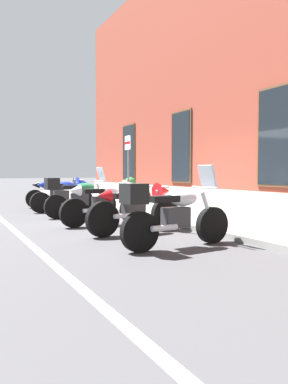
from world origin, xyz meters
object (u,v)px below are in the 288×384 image
object	(u,v)px
motorcycle_black_sport	(61,191)
motorcycle_silver_touring	(172,214)
barrel_planter	(130,193)
motorcycle_red_sport	(139,206)
parking_sign	(128,160)
motorcycle_blue_sport	(65,193)
motorcycle_green_touring	(77,197)
motorcycle_white_sport	(108,201)

from	to	relation	value
motorcycle_black_sport	motorcycle_silver_touring	xyz separation A→B (m)	(7.77, -0.32, 0.00)
motorcycle_silver_touring	barrel_planter	xyz separation A→B (m)	(-6.50, 2.39, -0.05)
motorcycle_red_sport	parking_sign	world-z (taller)	parking_sign
barrel_planter	parking_sign	bearing A→B (deg)	-30.71
motorcycle_black_sport	motorcycle_blue_sport	size ratio (longest dim) A/B	1.08
motorcycle_blue_sport	motorcycle_red_sport	world-z (taller)	motorcycle_blue_sport
motorcycle_red_sport	parking_sign	distance (m)	4.74
motorcycle_black_sport	motorcycle_green_touring	xyz separation A→B (m)	(3.18, -0.41, 0.01)
motorcycle_blue_sport	motorcycle_red_sport	distance (m)	4.67
motorcycle_green_touring	barrel_planter	xyz separation A→B (m)	(-1.91, 2.48, -0.06)
motorcycle_blue_sport	motorcycle_white_sport	bearing A→B (deg)	0.83
parking_sign	barrel_planter	distance (m)	1.34
motorcycle_white_sport	barrel_planter	size ratio (longest dim) A/B	2.30
barrel_planter	motorcycle_blue_sport	bearing A→B (deg)	-83.92
motorcycle_white_sport	motorcycle_red_sport	xyz separation A→B (m)	(1.37, 0.12, -0.01)
motorcycle_green_touring	motorcycle_silver_touring	distance (m)	4.59
motorcycle_green_touring	parking_sign	world-z (taller)	parking_sign
motorcycle_black_sport	parking_sign	world-z (taller)	parking_sign
motorcycle_green_touring	motorcycle_silver_touring	bearing A→B (deg)	1.14
motorcycle_white_sport	parking_sign	xyz separation A→B (m)	(-2.89, 1.90, 1.04)
motorcycle_red_sport	motorcycle_silver_touring	world-z (taller)	motorcycle_silver_touring
motorcycle_white_sport	motorcycle_red_sport	bearing A→B (deg)	4.84
motorcycle_white_sport	motorcycle_blue_sport	bearing A→B (deg)	-179.17
motorcycle_black_sport	motorcycle_silver_touring	size ratio (longest dim) A/B	1.06
motorcycle_green_touring	motorcycle_silver_touring	world-z (taller)	motorcycle_green_touring
motorcycle_black_sport	parking_sign	bearing A→B (deg)	41.09
parking_sign	motorcycle_silver_touring	bearing A→B (deg)	-18.91
parking_sign	barrel_planter	size ratio (longest dim) A/B	2.47
motorcycle_blue_sport	motorcycle_white_sport	distance (m)	3.30
motorcycle_green_touring	motorcycle_white_sport	xyz separation A→B (m)	(1.64, 0.19, -0.00)
motorcycle_blue_sport	motorcycle_green_touring	xyz separation A→B (m)	(1.66, -0.14, -0.01)
motorcycle_silver_touring	parking_sign	bearing A→B (deg)	161.09
motorcycle_black_sport	motorcycle_white_sport	size ratio (longest dim) A/B	1.02
motorcycle_blue_sport	parking_sign	distance (m)	2.24
motorcycle_silver_touring	motorcycle_white_sport	bearing A→B (deg)	178.06
motorcycle_black_sport	barrel_planter	distance (m)	2.43
motorcycle_silver_touring	parking_sign	world-z (taller)	parking_sign
motorcycle_blue_sport	motorcycle_white_sport	xyz separation A→B (m)	(3.30, 0.05, -0.01)
motorcycle_blue_sport	motorcycle_green_touring	bearing A→B (deg)	-4.94
parking_sign	motorcycle_green_touring	bearing A→B (deg)	-59.01
motorcycle_white_sport	motorcycle_red_sport	world-z (taller)	motorcycle_white_sport
motorcycle_blue_sport	barrel_planter	world-z (taller)	motorcycle_blue_sport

